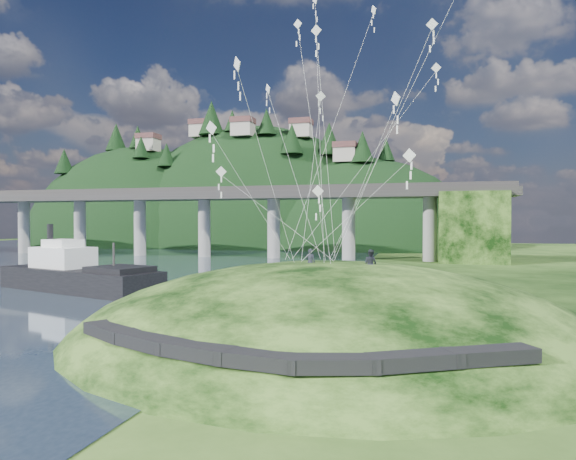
# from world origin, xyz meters

# --- Properties ---
(ground) EXTENTS (320.00, 320.00, 0.00)m
(ground) POSITION_xyz_m (0.00, 0.00, 0.00)
(ground) COLOR black
(ground) RESTS_ON ground
(grass_hill) EXTENTS (36.00, 32.00, 13.00)m
(grass_hill) POSITION_xyz_m (8.00, 2.00, -1.50)
(grass_hill) COLOR black
(grass_hill) RESTS_ON ground
(footpath) EXTENTS (22.29, 5.84, 0.83)m
(footpath) POSITION_xyz_m (7.46, -9.74, 2.08)
(footpath) COLOR black
(footpath) RESTS_ON ground
(bridge) EXTENTS (160.00, 11.00, 15.00)m
(bridge) POSITION_xyz_m (-26.46, 70.07, 9.70)
(bridge) COLOR #2D2B2B
(bridge) RESTS_ON ground
(far_ridge) EXTENTS (153.00, 70.00, 94.50)m
(far_ridge) POSITION_xyz_m (-43.58, 122.17, -7.44)
(far_ridge) COLOR black
(far_ridge) RESTS_ON ground
(work_barge) EXTENTS (21.71, 11.62, 7.33)m
(work_barge) POSITION_xyz_m (-22.91, 16.93, 1.84)
(work_barge) COLOR black
(work_barge) RESTS_ON ground
(wooden_dock) EXTENTS (14.92, 6.29, 1.06)m
(wooden_dock) POSITION_xyz_m (-4.25, 8.05, 0.47)
(wooden_dock) COLOR #372616
(wooden_dock) RESTS_ON ground
(kite_flyers) EXTENTS (4.77, 1.15, 1.84)m
(kite_flyers) POSITION_xyz_m (9.40, 1.87, 5.86)
(kite_flyers) COLOR #242630
(kite_flyers) RESTS_ON ground
(kite_swarm) EXTENTS (17.67, 16.80, 18.23)m
(kite_swarm) POSITION_xyz_m (7.86, 4.04, 17.53)
(kite_swarm) COLOR silver
(kite_swarm) RESTS_ON ground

